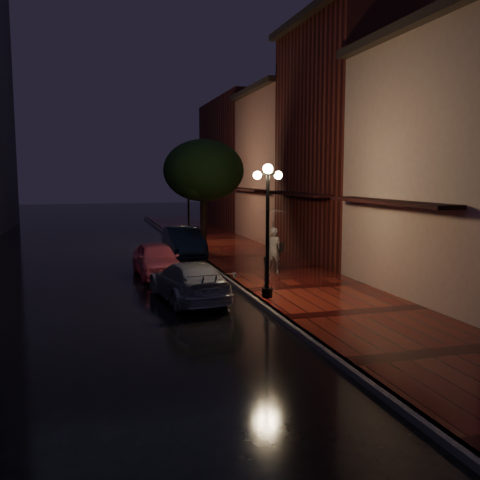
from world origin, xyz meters
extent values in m
plane|color=black|center=(0.00, 0.00, 0.00)|extent=(120.00, 120.00, 0.00)
cube|color=#4C0F0D|center=(2.25, 0.00, 0.07)|extent=(4.50, 60.00, 0.15)
cube|color=#595451|center=(0.00, 0.00, 0.07)|extent=(0.25, 60.00, 0.15)
cube|color=gray|center=(7.00, -6.00, 4.25)|extent=(5.00, 8.00, 8.50)
cube|color=#511914|center=(7.00, 2.00, 5.50)|extent=(5.00, 8.00, 11.00)
cube|color=#8C5951|center=(7.00, 10.00, 4.50)|extent=(5.00, 8.00, 9.00)
cube|color=#511914|center=(7.00, 20.00, 5.00)|extent=(5.00, 12.00, 10.00)
cylinder|color=black|center=(0.35, -5.00, 2.15)|extent=(0.12, 0.12, 4.00)
cylinder|color=black|center=(0.35, -5.00, 0.30)|extent=(0.36, 0.36, 0.30)
cube|color=black|center=(0.35, -5.00, 4.15)|extent=(0.70, 0.08, 0.08)
sphere|color=beige|center=(0.35, -5.00, 4.30)|extent=(0.32, 0.32, 0.32)
sphere|color=beige|center=(0.00, -5.00, 4.10)|extent=(0.26, 0.26, 0.26)
sphere|color=beige|center=(0.70, -5.00, 4.10)|extent=(0.26, 0.26, 0.26)
cylinder|color=black|center=(0.35, 9.00, 2.15)|extent=(0.12, 0.12, 4.00)
cylinder|color=black|center=(0.35, 9.00, 0.30)|extent=(0.36, 0.36, 0.30)
cube|color=black|center=(0.35, 9.00, 4.15)|extent=(0.70, 0.08, 0.08)
sphere|color=beige|center=(0.35, 9.00, 4.30)|extent=(0.32, 0.32, 0.32)
sphere|color=beige|center=(0.00, 9.00, 4.10)|extent=(0.26, 0.26, 0.26)
sphere|color=beige|center=(0.70, 9.00, 4.10)|extent=(0.26, 0.26, 0.26)
cylinder|color=black|center=(0.60, 6.00, 1.75)|extent=(0.28, 0.28, 3.20)
ellipsoid|color=black|center=(0.60, 6.00, 4.35)|extent=(4.16, 4.16, 3.20)
sphere|color=black|center=(1.30, 6.60, 3.75)|extent=(1.80, 1.80, 1.80)
sphere|color=black|center=(0.00, 5.30, 3.85)|extent=(1.80, 1.80, 1.80)
imported|color=#F16377|center=(-2.56, 0.42, 0.70)|extent=(1.86, 4.17, 1.39)
imported|color=black|center=(-0.60, 5.34, 0.76)|extent=(1.62, 4.60, 1.51)
imported|color=#9B9CA2|center=(-2.08, -4.16, 0.65)|extent=(2.36, 4.66, 1.30)
imported|color=silver|center=(1.92, -1.10, 1.09)|extent=(0.78, 0.61, 1.89)
imported|color=silver|center=(1.92, -1.10, 2.29)|extent=(1.10, 1.12, 1.01)
cylinder|color=black|center=(1.92, -1.10, 1.54)|extent=(0.02, 0.02, 1.51)
cube|color=black|center=(2.23, -1.15, 1.22)|extent=(0.15, 0.35, 0.38)
cylinder|color=black|center=(0.67, -3.82, 0.64)|extent=(0.05, 0.05, 0.97)
cube|color=black|center=(0.67, -3.82, 1.21)|extent=(0.11, 0.09, 0.19)
camera|label=1|loc=(-5.17, -21.18, 4.10)|focal=40.00mm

